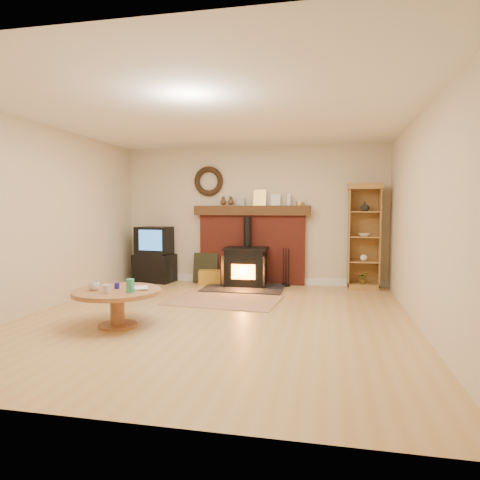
% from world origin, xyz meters
% --- Properties ---
extents(ground, '(5.50, 5.50, 0.00)m').
position_xyz_m(ground, '(0.00, 0.00, 0.00)').
color(ground, tan).
rests_on(ground, ground).
extents(room_shell, '(5.02, 5.52, 2.61)m').
position_xyz_m(room_shell, '(-0.02, 0.09, 1.72)').
color(room_shell, beige).
rests_on(room_shell, ground).
extents(chimney_breast, '(2.20, 0.22, 1.78)m').
position_xyz_m(chimney_breast, '(0.00, 2.67, 0.80)').
color(chimney_breast, maroon).
rests_on(chimney_breast, ground).
extents(wood_stove, '(1.40, 1.00, 1.28)m').
position_xyz_m(wood_stove, '(-0.04, 2.27, 0.35)').
color(wood_stove, black).
rests_on(wood_stove, ground).
extents(area_rug, '(1.76, 1.29, 0.01)m').
position_xyz_m(area_rug, '(-0.14, 1.05, 0.01)').
color(area_rug, brown).
rests_on(area_rug, ground).
extents(tv_unit, '(0.79, 0.59, 1.07)m').
position_xyz_m(tv_unit, '(-1.89, 2.47, 0.51)').
color(tv_unit, black).
rests_on(tv_unit, ground).
extents(curio_cabinet, '(0.60, 0.43, 1.86)m').
position_xyz_m(curio_cabinet, '(2.04, 2.55, 0.93)').
color(curio_cabinet, olive).
rests_on(curio_cabinet, ground).
extents(firelog_box, '(0.48, 0.36, 0.27)m').
position_xyz_m(firelog_box, '(-0.75, 2.40, 0.13)').
color(firelog_box, gold).
rests_on(firelog_box, ground).
extents(leaning_painting, '(0.48, 0.13, 0.57)m').
position_xyz_m(leaning_painting, '(-0.88, 2.55, 0.29)').
color(leaning_painting, black).
rests_on(leaning_painting, ground).
extents(fire_tools, '(0.16, 0.16, 0.70)m').
position_xyz_m(fire_tools, '(0.67, 2.50, 0.13)').
color(fire_tools, black).
rests_on(fire_tools, ground).
extents(coffee_table, '(1.06, 1.06, 0.61)m').
position_xyz_m(coffee_table, '(-1.06, -0.61, 0.36)').
color(coffee_table, brown).
rests_on(coffee_table, ground).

